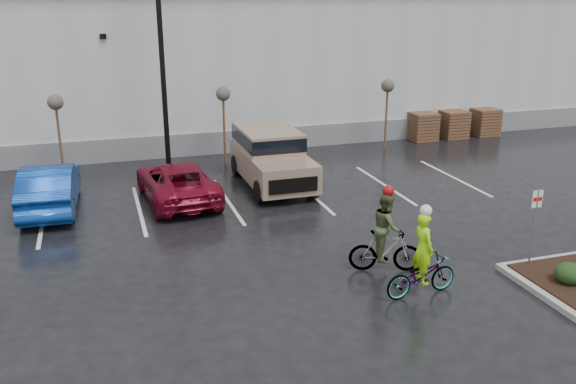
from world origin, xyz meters
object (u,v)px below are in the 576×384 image
object	(u,v)px
car_blue	(50,187)
suv_tan	(272,159)
fire_lane_sign	(535,219)
sapling_mid	(223,98)
cyclist_hivis	(422,268)
pallet_stack_a	(423,126)
lamppost	(160,26)
car_red	(177,182)
pallet_stack_c	(484,122)
cyclist_olive	(386,240)
sapling_east	(388,89)
pallet_stack_b	(453,124)
sapling_west	(56,107)

from	to	relation	value
car_blue	suv_tan	xyz separation A→B (m)	(7.74, 0.29, 0.25)
fire_lane_sign	suv_tan	size ratio (longest dim) A/B	0.43
sapling_mid	car_blue	size ratio (longest dim) A/B	0.68
cyclist_hivis	pallet_stack_a	bearing A→B (deg)	-35.10
lamppost	cyclist_hivis	distance (m)	13.86
sapling_mid	fire_lane_sign	xyz separation A→B (m)	(5.30, -12.80, -1.32)
pallet_stack_a	car_blue	xyz separation A→B (m)	(-16.75, -5.06, 0.10)
car_red	suv_tan	world-z (taller)	suv_tan
pallet_stack_c	car_blue	distance (m)	20.88
lamppost	cyclist_olive	size ratio (longest dim) A/B	3.95
fire_lane_sign	cyclist_olive	size ratio (longest dim) A/B	0.94
sapling_east	pallet_stack_c	xyz separation A→B (m)	(6.00, 1.00, -2.05)
lamppost	fire_lane_sign	world-z (taller)	lamppost
pallet_stack_a	car_red	bearing A→B (deg)	-156.84
pallet_stack_b	fire_lane_sign	bearing A→B (deg)	-114.88
car_red	cyclist_hivis	world-z (taller)	cyclist_hivis
cyclist_olive	car_red	bearing A→B (deg)	50.24
car_red	pallet_stack_c	bearing A→B (deg)	-165.98
lamppost	sapling_east	bearing A→B (deg)	5.71
car_red	lamppost	bearing A→B (deg)	-96.67
sapling_west	pallet_stack_b	bearing A→B (deg)	3.14
sapling_east	pallet_stack_b	xyz separation A→B (m)	(4.20, 1.00, -2.05)
pallet_stack_c	car_blue	xyz separation A→B (m)	(-20.25, -5.06, 0.10)
cyclist_olive	suv_tan	bearing A→B (deg)	24.75
fire_lane_sign	cyclist_olive	xyz separation A→B (m)	(-3.62, 1.09, -0.55)
sapling_mid	pallet_stack_c	xyz separation A→B (m)	(13.50, 1.00, -2.05)
fire_lane_sign	car_red	xyz separation A→B (m)	(-7.93, 8.40, -0.73)
pallet_stack_a	pallet_stack_b	world-z (taller)	same
lamppost	sapling_mid	xyz separation A→B (m)	(2.50, 1.00, -2.96)
pallet_stack_c	fire_lane_sign	world-z (taller)	fire_lane_sign
sapling_east	pallet_stack_c	distance (m)	6.42
lamppost	sapling_east	xyz separation A→B (m)	(10.00, 1.00, -2.96)
sapling_east	pallet_stack_c	bearing A→B (deg)	9.46
lamppost	car_red	bearing A→B (deg)	-92.18
lamppost	sapling_mid	size ratio (longest dim) A/B	2.88
lamppost	car_red	size ratio (longest dim) A/B	1.91
pallet_stack_c	cyclist_hivis	bearing A→B (deg)	-129.30
suv_tan	cyclist_hivis	xyz separation A→B (m)	(0.93, -9.39, -0.32)
pallet_stack_a	sapling_east	bearing A→B (deg)	-158.20
sapling_east	cyclist_olive	size ratio (longest dim) A/B	1.37
suv_tan	cyclist_olive	bearing A→B (deg)	-84.95
fire_lane_sign	car_red	world-z (taller)	fire_lane_sign
sapling_east	cyclist_hivis	bearing A→B (deg)	-113.01
sapling_mid	sapling_east	xyz separation A→B (m)	(7.50, 0.00, 0.00)
pallet_stack_c	cyclist_olive	size ratio (longest dim) A/B	0.58
sapling_west	car_red	world-z (taller)	sapling_west
sapling_west	suv_tan	xyz separation A→B (m)	(7.48, -3.77, -1.70)
sapling_west	fire_lane_sign	size ratio (longest dim) A/B	1.45
sapling_mid	car_red	world-z (taller)	sapling_mid
lamppost	suv_tan	world-z (taller)	lamppost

